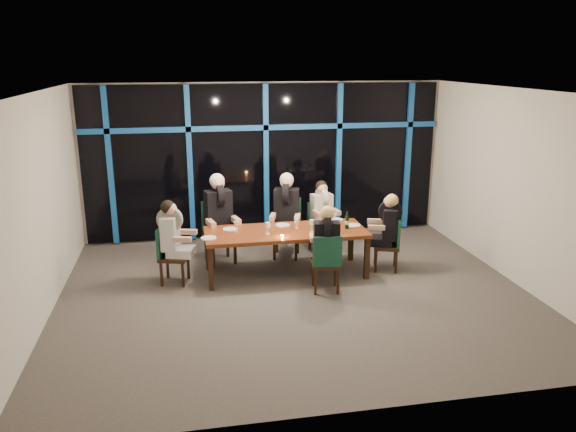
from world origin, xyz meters
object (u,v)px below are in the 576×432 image
at_px(chair_end_right, 391,241).
at_px(diner_end_right, 388,221).
at_px(dining_table, 286,235).
at_px(chair_near_mid, 326,260).
at_px(chair_far_right, 320,224).
at_px(chair_end_left, 169,252).
at_px(diner_end_left, 172,230).
at_px(chair_far_mid, 287,224).
at_px(diner_far_left, 219,206).
at_px(diner_far_mid, 286,203).
at_px(chair_far_left, 218,228).
at_px(water_pitcher, 336,225).
at_px(wine_bottle, 347,222).
at_px(diner_near_mid, 326,236).
at_px(diner_far_right, 322,206).

xyz_separation_m(chair_end_right, diner_end_right, (-0.07, 0.02, 0.36)).
height_order(dining_table, chair_near_mid, chair_near_mid).
xyz_separation_m(dining_table, chair_far_right, (0.84, 1.06, -0.18)).
distance_m(chair_end_left, diner_end_left, 0.37).
xyz_separation_m(chair_end_left, chair_near_mid, (2.33, -0.83, 0.00)).
relative_size(chair_far_mid, diner_end_right, 1.19).
relative_size(diner_far_left, diner_far_mid, 1.03).
height_order(chair_far_left, chair_end_right, chair_far_left).
distance_m(chair_far_mid, diner_end_right, 1.83).
height_order(chair_end_left, water_pitcher, water_pitcher).
bearing_deg(water_pitcher, chair_far_right, 83.04).
bearing_deg(diner_far_left, wine_bottle, -36.81).
height_order(chair_far_left, chair_near_mid, chair_far_left).
bearing_deg(diner_near_mid, chair_near_mid, 90.00).
height_order(diner_near_mid, water_pitcher, diner_near_mid).
height_order(diner_far_left, diner_far_right, diner_far_left).
bearing_deg(diner_end_right, chair_near_mid, -41.83).
bearing_deg(diner_end_left, diner_far_mid, -51.03).
xyz_separation_m(diner_far_mid, wine_bottle, (0.84, -0.91, -0.12)).
xyz_separation_m(diner_far_right, diner_end_left, (-2.64, -1.01, 0.02)).
bearing_deg(diner_far_right, chair_near_mid, -112.48).
distance_m(chair_end_right, chair_near_mid, 1.48).
xyz_separation_m(chair_far_left, diner_end_right, (2.72, -0.96, 0.26)).
bearing_deg(diner_far_left, chair_far_right, -5.04).
distance_m(chair_near_mid, diner_near_mid, 0.37).
distance_m(chair_far_mid, diner_end_left, 2.21).
bearing_deg(diner_end_right, diner_near_mid, -44.36).
distance_m(dining_table, chair_far_right, 1.36).
relative_size(chair_far_mid, diner_far_right, 1.18).
relative_size(chair_far_mid, water_pitcher, 4.83).
xyz_separation_m(diner_near_mid, wine_bottle, (0.52, 0.68, -0.02)).
bearing_deg(chair_end_left, water_pitcher, -79.32).
height_order(chair_far_right, diner_far_mid, diner_far_mid).
bearing_deg(dining_table, diner_far_right, 48.99).
bearing_deg(chair_far_left, chair_end_right, -33.30).
relative_size(chair_near_mid, diner_far_mid, 0.91).
relative_size(dining_table, diner_far_left, 2.51).
relative_size(chair_end_right, diner_end_right, 1.03).
bearing_deg(diner_near_mid, water_pitcher, -111.49).
distance_m(dining_table, diner_end_left, 1.80).
bearing_deg(diner_end_right, chair_end_right, 90.00).
bearing_deg(diner_near_mid, wine_bottle, -119.88).
relative_size(dining_table, chair_end_right, 2.92).
bearing_deg(diner_far_mid, chair_far_mid, 90.00).
height_order(chair_far_mid, chair_near_mid, chair_far_mid).
distance_m(diner_far_left, diner_far_mid, 1.18).
relative_size(diner_far_right, diner_end_right, 1.01).
xyz_separation_m(diner_far_mid, diner_far_right, (0.69, 0.15, -0.12)).
height_order(dining_table, water_pitcher, water_pitcher).
xyz_separation_m(chair_near_mid, water_pitcher, (0.31, 0.62, 0.34)).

